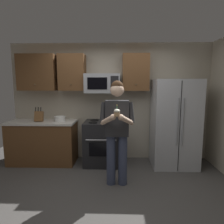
# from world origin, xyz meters

# --- Properties ---
(ground_plane) EXTENTS (6.00, 6.00, 0.00)m
(ground_plane) POSITION_xyz_m (0.00, 0.00, 0.00)
(ground_plane) COLOR #474442
(wall_back) EXTENTS (4.40, 0.10, 2.60)m
(wall_back) POSITION_xyz_m (0.00, 1.75, 1.30)
(wall_back) COLOR #B7AD99
(wall_back) RESTS_ON ground
(oven_range) EXTENTS (0.76, 0.70, 0.93)m
(oven_range) POSITION_xyz_m (-0.15, 1.36, 0.46)
(oven_range) COLOR black
(oven_range) RESTS_ON ground
(microwave) EXTENTS (0.74, 0.41, 0.40)m
(microwave) POSITION_xyz_m (-0.15, 1.48, 1.72)
(microwave) COLOR #9EA0A5
(refrigerator) EXTENTS (0.90, 0.75, 1.80)m
(refrigerator) POSITION_xyz_m (1.35, 1.32, 0.90)
(refrigerator) COLOR #B7BABF
(refrigerator) RESTS_ON ground
(cabinet_row_upper) EXTENTS (2.78, 0.36, 0.76)m
(cabinet_row_upper) POSITION_xyz_m (-0.72, 1.53, 1.95)
(cabinet_row_upper) COLOR brown
(counter_left) EXTENTS (1.44, 0.66, 0.92)m
(counter_left) POSITION_xyz_m (-1.45, 1.38, 0.46)
(counter_left) COLOR brown
(counter_left) RESTS_ON ground
(knife_block) EXTENTS (0.16, 0.15, 0.32)m
(knife_block) POSITION_xyz_m (-1.49, 1.33, 1.03)
(knife_block) COLOR brown
(knife_block) RESTS_ON counter_left
(bowl_large_white) EXTENTS (0.24, 0.24, 0.11)m
(bowl_large_white) POSITION_xyz_m (-1.06, 1.37, 0.98)
(bowl_large_white) COLOR white
(bowl_large_white) RESTS_ON counter_left
(person) EXTENTS (0.60, 0.48, 1.76)m
(person) POSITION_xyz_m (0.16, 0.47, 1.00)
(person) COLOR #383F59
(person) RESTS_ON ground
(cupcake) EXTENTS (0.09, 0.09, 0.17)m
(cupcake) POSITION_xyz_m (0.16, 0.14, 1.29)
(cupcake) COLOR #A87F56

